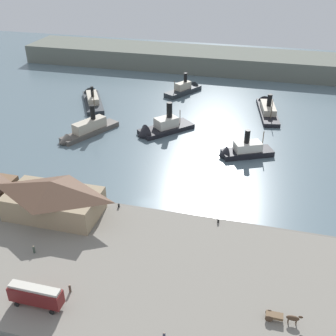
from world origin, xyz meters
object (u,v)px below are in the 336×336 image
(horse_cart, at_px, (282,317))
(ferry_outer_harbor, at_px, (186,89))
(mooring_post_west, at_px, (119,205))
(mooring_post_east, at_px, (218,221))
(pedestrian_near_east_shed, at_px, (34,250))
(ferry_departing_north, at_px, (92,98))
(pedestrian_walking_east, at_px, (70,289))
(street_tram, at_px, (36,295))
(ferry_shed_west_terminal, at_px, (53,198))
(ferry_approaching_east, at_px, (85,131))
(ferry_mid_harbor, at_px, (267,107))
(ferry_moored_west, at_px, (159,128))
(ferry_approaching_west, at_px, (242,151))

(horse_cart, height_order, ferry_outer_harbor, ferry_outer_harbor)
(horse_cart, bearing_deg, mooring_post_west, 147.68)
(horse_cart, relative_size, mooring_post_east, 6.21)
(mooring_post_west, bearing_deg, horse_cart, -32.32)
(pedestrian_near_east_shed, distance_m, mooring_post_east, 37.21)
(mooring_post_west, bearing_deg, ferry_departing_north, 118.48)
(horse_cart, bearing_deg, ferry_outer_harbor, 110.08)
(pedestrian_walking_east, bearing_deg, street_tram, -134.55)
(ferry_shed_west_terminal, distance_m, ferry_approaching_east, 41.95)
(ferry_mid_harbor, relative_size, ferry_departing_north, 1.10)
(street_tram, height_order, ferry_outer_harbor, ferry_outer_harbor)
(ferry_shed_west_terminal, bearing_deg, ferry_approaching_east, 105.81)
(horse_cart, xyz_separation_m, ferry_approaching_east, (-59.30, 56.93, -0.40))
(pedestrian_near_east_shed, relative_size, mooring_post_west, 1.89)
(street_tram, xyz_separation_m, ferry_mid_harbor, (32.12, 98.32, -2.31))
(ferry_moored_west, bearing_deg, ferry_approaching_west, -18.66)
(mooring_post_east, xyz_separation_m, mooring_post_west, (-22.21, -0.01, 0.00))
(mooring_post_west, bearing_deg, street_tram, -96.11)
(horse_cart, distance_m, ferry_mid_harbor, 91.79)
(ferry_approaching_east, bearing_deg, ferry_approaching_west, -1.36)
(ferry_shed_west_terminal, height_order, horse_cart, ferry_shed_west_terminal)
(ferry_departing_north, relative_size, ferry_approaching_west, 1.47)
(ferry_shed_west_terminal, relative_size, ferry_departing_north, 0.86)
(ferry_shed_west_terminal, bearing_deg, mooring_post_west, 24.81)
(mooring_post_east, bearing_deg, pedestrian_near_east_shed, -150.89)
(mooring_post_west, bearing_deg, ferry_approaching_east, 124.63)
(mooring_post_west, height_order, ferry_departing_north, ferry_departing_north)
(horse_cart, bearing_deg, ferry_approaching_east, 136.17)
(pedestrian_near_east_shed, height_order, ferry_approaching_west, ferry_approaching_west)
(ferry_shed_west_terminal, height_order, ferry_approaching_east, ferry_shed_west_terminal)
(street_tram, distance_m, ferry_moored_west, 71.50)
(mooring_post_west, height_order, ferry_mid_harbor, ferry_mid_harbor)
(ferry_departing_north, bearing_deg, horse_cart, -50.74)
(ferry_approaching_east, xyz_separation_m, ferry_approaching_west, (47.76, -1.13, -0.18))
(pedestrian_near_east_shed, relative_size, ferry_mid_harbor, 0.07)
(ferry_approaching_east, bearing_deg, ferry_shed_west_terminal, -74.19)
(ferry_approaching_west, bearing_deg, mooring_post_east, -92.99)
(ferry_outer_harbor, bearing_deg, ferry_approaching_east, -114.87)
(ferry_departing_north, bearing_deg, ferry_shed_west_terminal, -72.55)
(ferry_outer_harbor, bearing_deg, ferry_shed_west_terminal, -96.67)
(street_tram, height_order, ferry_approaching_west, ferry_approaching_west)
(ferry_moored_west, bearing_deg, pedestrian_near_east_shed, -97.44)
(ferry_shed_west_terminal, height_order, street_tram, ferry_shed_west_terminal)
(ferry_shed_west_terminal, xyz_separation_m, ferry_moored_west, (10.00, 47.99, -3.92))
(horse_cart, height_order, mooring_post_west, horse_cart)
(ferry_approaching_east, xyz_separation_m, ferry_departing_north, (-10.04, 27.93, -0.53))
(ferry_shed_west_terminal, xyz_separation_m, mooring_post_east, (34.63, 5.76, -3.74))
(ferry_shed_west_terminal, distance_m, ferry_moored_west, 49.18)
(ferry_approaching_west, bearing_deg, ferry_moored_west, 161.34)
(pedestrian_near_east_shed, xyz_separation_m, ferry_mid_harbor, (39.29, 87.19, -0.72))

